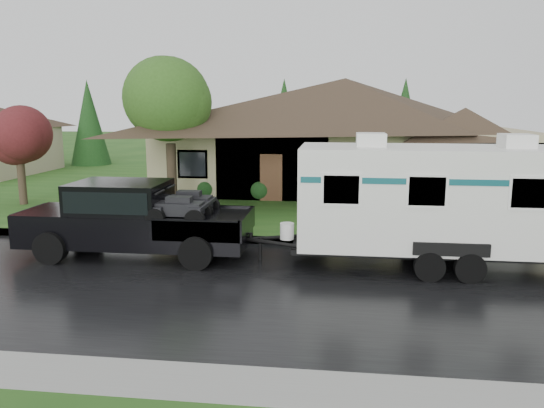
% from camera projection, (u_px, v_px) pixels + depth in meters
% --- Properties ---
extents(ground, '(140.00, 140.00, 0.00)m').
position_uv_depth(ground, '(275.00, 263.00, 14.96)').
color(ground, '#204A17').
rests_on(ground, ground).
extents(road, '(140.00, 8.00, 0.01)m').
position_uv_depth(road, '(265.00, 287.00, 13.01)').
color(road, black).
rests_on(road, ground).
extents(curb, '(140.00, 0.50, 0.15)m').
position_uv_depth(curb, '(283.00, 241.00, 17.14)').
color(curb, gray).
rests_on(curb, ground).
extents(lawn, '(140.00, 26.00, 0.15)m').
position_uv_depth(lawn, '(307.00, 183.00, 29.57)').
color(lawn, '#204A17').
rests_on(lawn, ground).
extents(house_main, '(19.44, 10.80, 6.90)m').
position_uv_depth(house_main, '(350.00, 121.00, 27.51)').
color(house_main, tan).
rests_on(house_main, lawn).
extents(tree_left_green, '(3.66, 3.66, 6.06)m').
position_uv_depth(tree_left_green, '(169.00, 106.00, 21.84)').
color(tree_left_green, '#382B1E').
rests_on(tree_left_green, lawn).
extents(tree_red, '(2.53, 2.53, 4.18)m').
position_uv_depth(tree_red, '(18.00, 137.00, 22.53)').
color(tree_red, '#382B1E').
rests_on(tree_red, lawn).
extents(shrub_row, '(13.60, 1.00, 1.00)m').
position_uv_depth(shrub_row, '(344.00, 190.00, 23.66)').
color(shrub_row, '#143814').
rests_on(shrub_row, lawn).
extents(pickup_truck, '(6.61, 2.51, 2.20)m').
position_uv_depth(pickup_truck, '(132.00, 217.00, 15.52)').
color(pickup_truck, black).
rests_on(pickup_truck, ground).
extents(travel_trailer, '(8.15, 2.86, 3.66)m').
position_uv_depth(travel_trailer, '(443.00, 198.00, 14.30)').
color(travel_trailer, silver).
rests_on(travel_trailer, ground).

